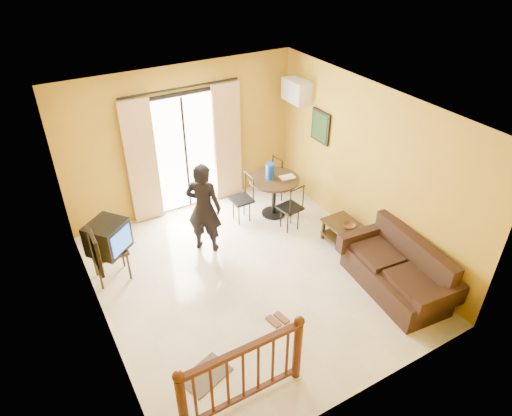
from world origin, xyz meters
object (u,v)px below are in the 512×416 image
coffee_table (348,234)px  sofa (398,271)px  dining_table (274,186)px  standing_person (204,208)px  television (108,237)px

coffee_table → sofa: size_ratio=0.50×
coffee_table → sofa: sofa is taller
dining_table → coffee_table: dining_table is taller
dining_table → standing_person: (-1.57, -0.32, 0.19)m
dining_table → sofa: (0.56, -2.71, -0.30)m
dining_table → coffee_table: size_ratio=1.00×
coffee_table → dining_table: bearing=109.9°
television → dining_table: (3.16, 0.28, -0.16)m
television → coffee_table: television is taller
television → sofa: size_ratio=0.39×
dining_table → coffee_table: (0.56, -1.54, -0.35)m
dining_table → sofa: 2.79m
standing_person → dining_table: bearing=-126.3°
coffee_table → television: bearing=161.3°
dining_table → sofa: size_ratio=0.50×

